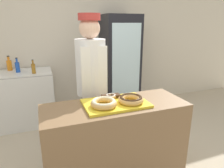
% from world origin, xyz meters
% --- Properties ---
extents(wall_back, '(8.00, 0.06, 2.70)m').
position_xyz_m(wall_back, '(0.00, 2.13, 1.35)').
color(wall_back, beige).
rests_on(wall_back, ground_plane).
extents(display_counter, '(1.42, 0.54, 0.91)m').
position_xyz_m(display_counter, '(0.00, 0.00, 0.45)').
color(display_counter, brown).
rests_on(display_counter, ground_plane).
extents(serving_tray, '(0.61, 0.40, 0.02)m').
position_xyz_m(serving_tray, '(0.00, 0.00, 0.92)').
color(serving_tray, yellow).
rests_on(serving_tray, display_counter).
extents(donut_light_glaze, '(0.25, 0.25, 0.06)m').
position_xyz_m(donut_light_glaze, '(-0.14, -0.05, 0.96)').
color(donut_light_glaze, tan).
rests_on(donut_light_glaze, serving_tray).
extents(donut_chocolate_glaze, '(0.25, 0.25, 0.06)m').
position_xyz_m(donut_chocolate_glaze, '(0.14, -0.05, 0.96)').
color(donut_chocolate_glaze, tan).
rests_on(donut_chocolate_glaze, serving_tray).
extents(donut_mini_center, '(0.12, 0.12, 0.03)m').
position_xyz_m(donut_mini_center, '(0.00, 0.13, 0.95)').
color(donut_mini_center, tan).
rests_on(donut_mini_center, serving_tray).
extents(brownie_back_left, '(0.08, 0.08, 0.03)m').
position_xyz_m(brownie_back_left, '(-0.05, 0.13, 0.95)').
color(brownie_back_left, '#382111').
rests_on(brownie_back_left, serving_tray).
extents(brownie_back_right, '(0.08, 0.08, 0.03)m').
position_xyz_m(brownie_back_right, '(0.05, 0.13, 0.95)').
color(brownie_back_right, '#382111').
rests_on(brownie_back_right, serving_tray).
extents(baker_person, '(0.34, 0.34, 1.77)m').
position_xyz_m(baker_person, '(-0.10, 0.53, 0.95)').
color(baker_person, '#4C4C51').
rests_on(baker_person, ground_plane).
extents(beverage_fridge, '(0.64, 0.60, 1.82)m').
position_xyz_m(beverage_fridge, '(0.77, 1.76, 0.91)').
color(beverage_fridge, black).
rests_on(beverage_fridge, ground_plane).
extents(chest_freezer, '(1.02, 0.62, 0.91)m').
position_xyz_m(chest_freezer, '(-0.99, 1.76, 0.46)').
color(chest_freezer, silver).
rests_on(chest_freezer, ground_plane).
extents(bottle_amber, '(0.06, 0.06, 0.22)m').
position_xyz_m(bottle_amber, '(-0.75, 1.59, 1.00)').
color(bottle_amber, '#99661E').
rests_on(bottle_amber, chest_freezer).
extents(bottle_blue, '(0.07, 0.07, 0.23)m').
position_xyz_m(bottle_blue, '(-0.99, 1.77, 1.00)').
color(bottle_blue, '#1E4CB2').
rests_on(bottle_blue, chest_freezer).
extents(bottle_orange, '(0.08, 0.08, 0.24)m').
position_xyz_m(bottle_orange, '(-1.13, 1.96, 1.01)').
color(bottle_orange, orange).
rests_on(bottle_orange, chest_freezer).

